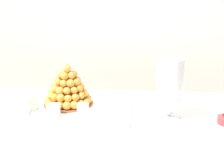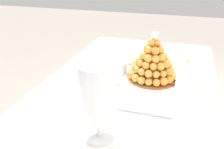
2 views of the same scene
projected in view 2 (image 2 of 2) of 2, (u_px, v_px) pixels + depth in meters
buffet_table at (123, 111)px, 1.12m from camera, size 1.67×0.83×0.79m
serving_tray at (138, 80)px, 1.19m from camera, size 0.55×0.38×0.02m
croquembouche at (153, 61)px, 1.17m from camera, size 0.25×0.25×0.24m
dessert_cup_left at (130, 59)px, 1.39m from camera, size 0.05×0.05×0.05m
dessert_cup_mid_left at (121, 68)px, 1.27m from camera, size 0.06×0.06×0.06m
dessert_cup_centre at (118, 78)px, 1.15m from camera, size 0.05×0.05×0.06m
dessert_cup_mid_right at (105, 92)px, 1.04m from camera, size 0.05×0.05×0.05m
creme_brulee_ramekin at (143, 62)px, 1.38m from camera, size 0.08×0.08×0.02m
macaron_goblet at (98, 94)px, 0.75m from camera, size 0.12×0.12×0.27m
wine_glass at (193, 62)px, 1.14m from camera, size 0.07×0.07×0.15m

